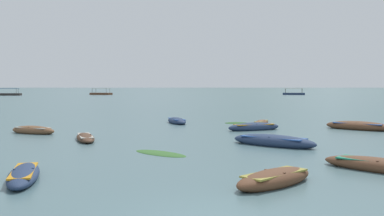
{
  "coord_description": "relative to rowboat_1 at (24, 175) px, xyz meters",
  "views": [
    {
      "loc": [
        0.39,
        -9.17,
        2.97
      ],
      "look_at": [
        -3.84,
        40.33,
        0.44
      ],
      "focal_mm": 39.75,
      "sensor_mm": 36.0,
      "label": 1
    }
  ],
  "objects": [
    {
      "name": "rowboat_4",
      "position": [
        -1.37,
        9.84,
        -0.02
      ],
      "size": [
        2.33,
        3.71,
        0.44
      ],
      "color": "#4C3323",
      "rests_on": "ground"
    },
    {
      "name": "rowboat_5",
      "position": [
        8.74,
        8.61,
        0.06
      ],
      "size": [
        4.53,
        3.65,
        0.69
      ],
      "color": "navy",
      "rests_on": "ground"
    },
    {
      "name": "mountain_1",
      "position": [
        -613.6,
        2257.75,
        96.26
      ],
      "size": [
        602.81,
        602.81,
        192.83
      ],
      "primitive_type": "cone",
      "color": "slate",
      "rests_on": "ground"
    },
    {
      "name": "rowboat_12",
      "position": [
        7.89,
        -0.0,
        0.03
      ],
      "size": [
        3.03,
        3.18,
        0.59
      ],
      "color": "brown",
      "rests_on": "ground"
    },
    {
      "name": "weed_patch_0",
      "position": [
        3.49,
        5.59,
        -0.16
      ],
      "size": [
        3.05,
        2.68,
        0.14
      ],
      "primitive_type": "ellipsoid",
      "rotation": [
        0.0,
        0.0,
        2.5
      ],
      "color": "#38662D",
      "rests_on": "ground"
    },
    {
      "name": "rowboat_3",
      "position": [
        15.45,
        17.16,
        0.07
      ],
      "size": [
        4.59,
        3.89,
        0.72
      ],
      "color": "brown",
      "rests_on": "ground"
    },
    {
      "name": "mountain_2",
      "position": [
        143.75,
        2221.13,
        204.8
      ],
      "size": [
        1190.42,
        1190.42,
        409.91
      ],
      "primitive_type": "cone",
      "color": "slate",
      "rests_on": "ground"
    },
    {
      "name": "ferry_0",
      "position": [
        -38.21,
        133.3,
        0.29
      ],
      "size": [
        8.18,
        5.05,
        2.54
      ],
      "color": "brown",
      "rests_on": "ground"
    },
    {
      "name": "rowboat_1",
      "position": [
        0.0,
        0.0,
        0.0
      ],
      "size": [
        2.14,
        3.79,
        0.5
      ],
      "color": "navy",
      "rests_on": "ground"
    },
    {
      "name": "weed_patch_4",
      "position": [
        7.18,
        21.46,
        -0.16
      ],
      "size": [
        2.15,
        1.92,
        0.14
      ],
      "primitive_type": "ellipsoid",
      "rotation": [
        0.0,
        0.0,
        3.03
      ],
      "color": "#2D5628",
      "rests_on": "ground"
    },
    {
      "name": "ferry_2",
      "position": [
        -66.0,
        120.57,
        0.29
      ],
      "size": [
        9.39,
        4.74,
        2.54
      ],
      "color": "#2D2826",
      "rests_on": "ground"
    },
    {
      "name": "rowboat_10",
      "position": [
        8.23,
        16.16,
        0.05
      ],
      "size": [
        3.93,
        2.71,
        0.65
      ],
      "color": "navy",
      "rests_on": "ground"
    },
    {
      "name": "rowboat_7",
      "position": [
        11.86,
        2.43,
        0.02
      ],
      "size": [
        4.0,
        3.58,
        0.58
      ],
      "color": "brown",
      "rests_on": "ground"
    },
    {
      "name": "rowboat_6",
      "position": [
        9.05,
        20.44,
        -0.01
      ],
      "size": [
        1.76,
        3.19,
        0.45
      ],
      "color": "brown",
      "rests_on": "ground"
    },
    {
      "name": "rowboat_11",
      "position": [
        -5.83,
        12.9,
        0.03
      ],
      "size": [
        3.49,
        2.11,
        0.61
      ],
      "color": "brown",
      "rests_on": "ground"
    },
    {
      "name": "ground_plane",
      "position": [
        6.09,
        1496.3,
        -0.16
      ],
      "size": [
        6000.0,
        6000.0,
        0.0
      ],
      "primitive_type": "plane",
      "color": "slate"
    },
    {
      "name": "rowboat_9",
      "position": [
        2.34,
        21.08,
        0.02
      ],
      "size": [
        2.43,
        3.91,
        0.57
      ],
      "color": "navy",
      "rests_on": "ground"
    },
    {
      "name": "ferry_1",
      "position": [
        29.36,
        138.5,
        0.29
      ],
      "size": [
        7.66,
        3.04,
        2.54
      ],
      "color": "navy",
      "rests_on": "ground"
    }
  ]
}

